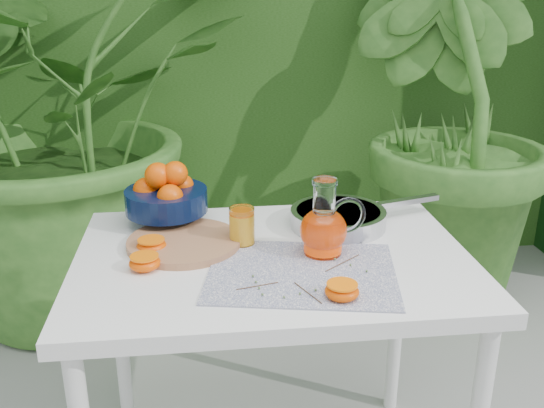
{
  "coord_description": "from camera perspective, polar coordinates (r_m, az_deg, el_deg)",
  "views": [
    {
      "loc": [
        -0.22,
        -1.32,
        1.41
      ],
      "look_at": [
        -0.06,
        0.09,
        0.88
      ],
      "focal_mm": 40.0,
      "sensor_mm": 36.0,
      "label": 1
    }
  ],
  "objects": [
    {
      "name": "juice_pitcher",
      "position": [
        1.52,
        4.95,
        -2.27
      ],
      "size": [
        0.17,
        0.13,
        0.2
      ],
      "color": "white",
      "rests_on": "white_table"
    },
    {
      "name": "juice_tumbler",
      "position": [
        1.59,
        -2.85,
        -2.13
      ],
      "size": [
        0.07,
        0.07,
        0.1
      ],
      "color": "white",
      "rests_on": "white_table"
    },
    {
      "name": "white_table",
      "position": [
        1.58,
        0.08,
        -7.45
      ],
      "size": [
        1.0,
        0.7,
        0.75
      ],
      "color": "white",
      "rests_on": "ground"
    },
    {
      "name": "potted_plant_left",
      "position": [
        2.7,
        -19.28,
        8.72
      ],
      "size": [
        2.54,
        2.54,
        1.82
      ],
      "primitive_type": "imported",
      "rotation": [
        0.0,
        0.0,
        0.62
      ],
      "color": "#2F6221",
      "rests_on": "ground"
    },
    {
      "name": "placemat",
      "position": [
        1.45,
        2.82,
        -6.43
      ],
      "size": [
        0.5,
        0.42,
        0.0
      ],
      "primitive_type": "cube",
      "rotation": [
        0.0,
        0.0,
        -0.19
      ],
      "color": "#0E194E",
      "rests_on": "white_table"
    },
    {
      "name": "saute_pan",
      "position": [
        1.72,
        6.36,
        -1.22
      ],
      "size": [
        0.49,
        0.33,
        0.05
      ],
      "color": "#B3B3B8",
      "rests_on": "white_table"
    },
    {
      "name": "orange_halves",
      "position": [
        1.46,
        -6.1,
        -5.74
      ],
      "size": [
        0.54,
        0.39,
        0.04
      ],
      "color": "#FE4E02",
      "rests_on": "white_table"
    },
    {
      "name": "hedge_backdrop",
      "position": [
        3.4,
        -1.93,
        16.86
      ],
      "size": [
        8.0,
        1.65,
        2.5
      ],
      "color": "#224915",
      "rests_on": "ground"
    },
    {
      "name": "potted_plant_right",
      "position": [
        2.7,
        15.85,
        7.96
      ],
      "size": [
        2.33,
        2.33,
        1.72
      ],
      "primitive_type": "imported",
      "rotation": [
        0.0,
        0.0,
        2.07
      ],
      "color": "#2F6221",
      "rests_on": "ground"
    },
    {
      "name": "thyme_sprigs",
      "position": [
        1.41,
        3.17,
        -7.04
      ],
      "size": [
        0.32,
        0.25,
        0.01
      ],
      "color": "brown",
      "rests_on": "white_table"
    },
    {
      "name": "fruit_bowl",
      "position": [
        1.74,
        -9.95,
        0.83
      ],
      "size": [
        0.28,
        0.28,
        0.18
      ],
      "color": "black",
      "rests_on": "white_table"
    },
    {
      "name": "cutting_board",
      "position": [
        1.61,
        -8.26,
        -3.58
      ],
      "size": [
        0.37,
        0.37,
        0.02
      ],
      "primitive_type": "cylinder",
      "rotation": [
        0.0,
        0.0,
        -0.29
      ],
      "color": "#9B6746",
      "rests_on": "white_table"
    }
  ]
}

